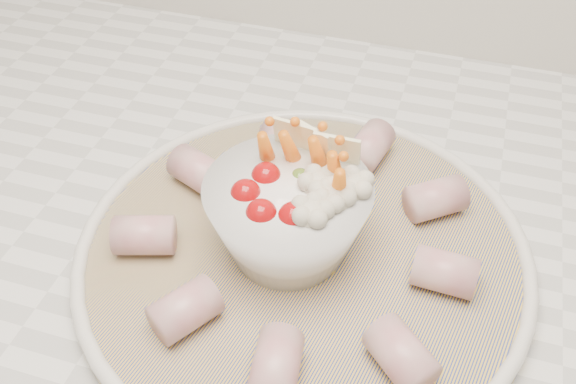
% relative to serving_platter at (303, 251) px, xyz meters
% --- Properties ---
extents(serving_platter, '(0.44, 0.44, 0.02)m').
position_rel_serving_platter_xyz_m(serving_platter, '(0.00, 0.00, 0.00)').
color(serving_platter, navy).
rests_on(serving_platter, kitchen_counter).
extents(veggie_bowl, '(0.13, 0.13, 0.10)m').
position_rel_serving_platter_xyz_m(veggie_bowl, '(-0.01, -0.00, 0.04)').
color(veggie_bowl, white).
rests_on(veggie_bowl, serving_platter).
extents(cured_meat_rolls, '(0.29, 0.30, 0.03)m').
position_rel_serving_platter_xyz_m(cured_meat_rolls, '(0.00, -0.00, 0.02)').
color(cured_meat_rolls, '#AA4E59').
rests_on(cured_meat_rolls, serving_platter).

